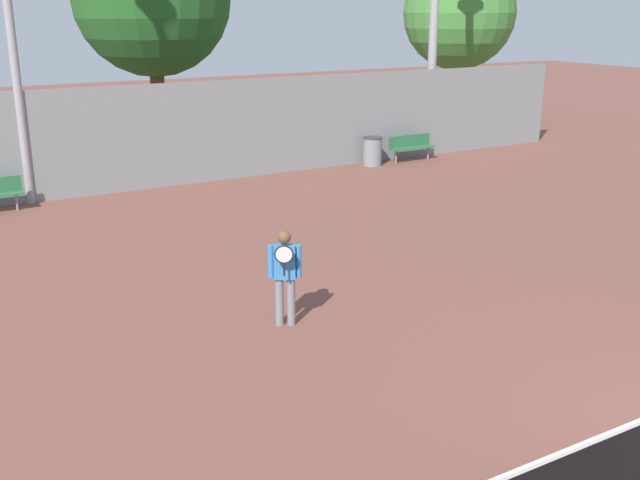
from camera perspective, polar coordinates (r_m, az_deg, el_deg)
The scene contains 5 objects.
tennis_player at distance 12.38m, azimuth -2.70°, elevation -2.48°, with size 0.53×0.51×1.65m.
bench_courtside_near at distance 26.25m, azimuth 6.96°, elevation 7.22°, with size 1.72×0.40×0.89m.
trash_bin at distance 25.38m, azimuth 4.02°, elevation 6.77°, with size 0.66×0.66×0.96m.
back_fence at distance 22.92m, azimuth -9.27°, elevation 8.06°, with size 28.64×0.06×3.03m.
tree_green_broad at distance 36.04m, azimuth 10.56°, elevation 16.65°, with size 5.10×5.10×7.42m.
Camera 1 is at (-8.13, -4.30, 5.14)m, focal length 42.00 mm.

